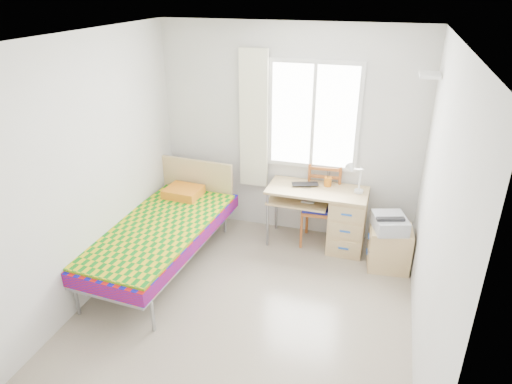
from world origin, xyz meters
The scene contains 17 objects.
floor centered at (0.00, 0.00, 0.00)m, with size 3.50×3.50×0.00m, color #BCAD93.
ceiling centered at (0.00, 0.00, 2.60)m, with size 3.50×3.50×0.00m, color white.
wall_back centered at (0.00, 1.75, 1.30)m, with size 3.20×3.20×0.00m, color silver.
wall_left centered at (-1.60, 0.00, 1.30)m, with size 3.50×3.50×0.00m, color silver.
wall_right centered at (1.60, 0.00, 1.30)m, with size 3.50×3.50×0.00m, color silver.
window centered at (0.30, 1.73, 1.55)m, with size 1.10×0.04×1.30m.
curtain centered at (-0.42, 1.68, 1.45)m, with size 0.35×0.05×1.70m, color #F9F5CD.
floating_shelf centered at (1.49, 1.40, 2.15)m, with size 0.20×0.32×0.03m, color white.
bed centered at (-1.14, 0.50, 0.45)m, with size 1.15×2.23×0.94m.
desk centered at (0.75, 1.46, 0.40)m, with size 1.19×0.56×0.74m.
chair centered at (0.49, 1.53, 0.54)m, with size 0.44×0.44×0.97m.
cabinet centered at (1.33, 1.18, 0.25)m, with size 0.49×0.44×0.50m.
printer centered at (1.30, 1.15, 0.58)m, with size 0.44×0.47×0.17m.
laptop centered at (0.29, 1.48, 0.75)m, with size 0.32×0.21×0.03m, color black.
pen_cup centered at (0.54, 1.59, 0.80)m, with size 0.09×0.09×0.11m, color orange.
task_lamp centered at (0.85, 1.39, 1.00)m, with size 0.23×0.32×0.42m.
book centered at (0.27, 1.46, 0.59)m, with size 0.16×0.21×0.02m, color gray.
Camera 1 is at (1.15, -3.48, 3.00)m, focal length 32.00 mm.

